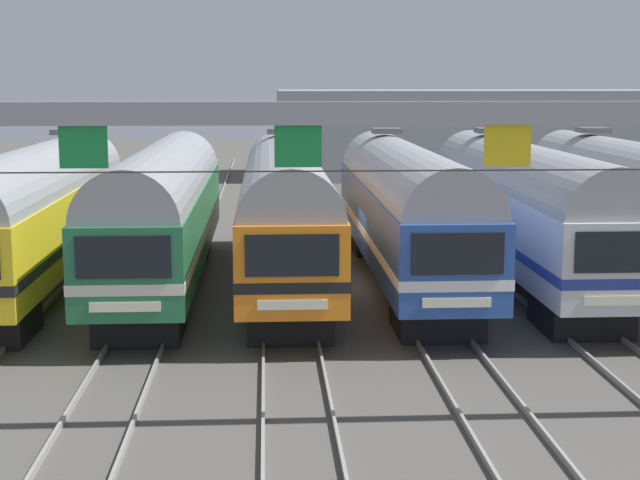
{
  "coord_description": "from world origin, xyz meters",
  "views": [
    {
      "loc": [
        -2.64,
        -31.82,
        6.87
      ],
      "look_at": [
        -1.0,
        -2.86,
        2.04
      ],
      "focal_mm": 54.01,
      "sensor_mm": 36.0,
      "label": 1
    }
  ],
  "objects_px": {
    "commuter_train_orange": "(285,207)",
    "commuter_train_maroon": "(640,204)",
    "commuter_train_green": "(163,208)",
    "catenary_gantry": "(403,161)",
    "commuter_train_yellow": "(39,209)",
    "commuter_train_blue": "(405,206)",
    "commuter_train_silver": "(523,205)"
  },
  "relations": [
    {
      "from": "commuter_train_yellow",
      "to": "commuter_train_maroon",
      "type": "height_order",
      "value": "same"
    },
    {
      "from": "commuter_train_yellow",
      "to": "catenary_gantry",
      "type": "xyz_separation_m",
      "value": [
        10.09,
        -13.5,
        2.66
      ]
    },
    {
      "from": "commuter_train_orange",
      "to": "commuter_train_blue",
      "type": "xyz_separation_m",
      "value": [
        4.04,
        0.0,
        0.0
      ]
    },
    {
      "from": "commuter_train_orange",
      "to": "commuter_train_maroon",
      "type": "relative_size",
      "value": 1.0
    },
    {
      "from": "commuter_train_blue",
      "to": "commuter_train_maroon",
      "type": "relative_size",
      "value": 1.0
    },
    {
      "from": "commuter_train_green",
      "to": "catenary_gantry",
      "type": "distance_m",
      "value": 15.03
    },
    {
      "from": "commuter_train_silver",
      "to": "commuter_train_maroon",
      "type": "bearing_deg",
      "value": 0.0
    },
    {
      "from": "commuter_train_maroon",
      "to": "catenary_gantry",
      "type": "xyz_separation_m",
      "value": [
        -10.09,
        -13.5,
        2.66
      ]
    },
    {
      "from": "commuter_train_orange",
      "to": "catenary_gantry",
      "type": "bearing_deg",
      "value": -81.49
    },
    {
      "from": "commuter_train_silver",
      "to": "commuter_train_maroon",
      "type": "distance_m",
      "value": 4.04
    },
    {
      "from": "commuter_train_blue",
      "to": "commuter_train_maroon",
      "type": "height_order",
      "value": "same"
    },
    {
      "from": "commuter_train_green",
      "to": "commuter_train_maroon",
      "type": "relative_size",
      "value": 1.0
    },
    {
      "from": "catenary_gantry",
      "to": "commuter_train_green",
      "type": "bearing_deg",
      "value": 114.17
    },
    {
      "from": "commuter_train_orange",
      "to": "commuter_train_green",
      "type": "bearing_deg",
      "value": -179.94
    },
    {
      "from": "commuter_train_silver",
      "to": "commuter_train_blue",
      "type": "bearing_deg",
      "value": 180.0
    },
    {
      "from": "catenary_gantry",
      "to": "commuter_train_orange",
      "type": "bearing_deg",
      "value": 98.51
    },
    {
      "from": "commuter_train_green",
      "to": "commuter_train_maroon",
      "type": "height_order",
      "value": "commuter_train_maroon"
    },
    {
      "from": "commuter_train_yellow",
      "to": "commuter_train_orange",
      "type": "xyz_separation_m",
      "value": [
        8.08,
        0.0,
        0.0
      ]
    },
    {
      "from": "commuter_train_silver",
      "to": "commuter_train_maroon",
      "type": "relative_size",
      "value": 1.0
    },
    {
      "from": "commuter_train_yellow",
      "to": "commuter_train_green",
      "type": "bearing_deg",
      "value": -0.06
    },
    {
      "from": "commuter_train_yellow",
      "to": "commuter_train_orange",
      "type": "height_order",
      "value": "same"
    },
    {
      "from": "commuter_train_orange",
      "to": "commuter_train_maroon",
      "type": "distance_m",
      "value": 12.11
    },
    {
      "from": "commuter_train_orange",
      "to": "commuter_train_blue",
      "type": "height_order",
      "value": "same"
    },
    {
      "from": "commuter_train_blue",
      "to": "catenary_gantry",
      "type": "bearing_deg",
      "value": -98.51
    },
    {
      "from": "commuter_train_yellow",
      "to": "commuter_train_orange",
      "type": "relative_size",
      "value": 1.0
    },
    {
      "from": "commuter_train_yellow",
      "to": "commuter_train_blue",
      "type": "height_order",
      "value": "same"
    },
    {
      "from": "commuter_train_maroon",
      "to": "catenary_gantry",
      "type": "bearing_deg",
      "value": -126.79
    },
    {
      "from": "commuter_train_orange",
      "to": "commuter_train_maroon",
      "type": "height_order",
      "value": "same"
    },
    {
      "from": "commuter_train_silver",
      "to": "catenary_gantry",
      "type": "xyz_separation_m",
      "value": [
        -6.06,
        -13.5,
        2.66
      ]
    },
    {
      "from": "commuter_train_blue",
      "to": "commuter_train_silver",
      "type": "bearing_deg",
      "value": 0.0
    },
    {
      "from": "commuter_train_blue",
      "to": "catenary_gantry",
      "type": "height_order",
      "value": "catenary_gantry"
    },
    {
      "from": "commuter_train_silver",
      "to": "catenary_gantry",
      "type": "height_order",
      "value": "catenary_gantry"
    }
  ]
}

